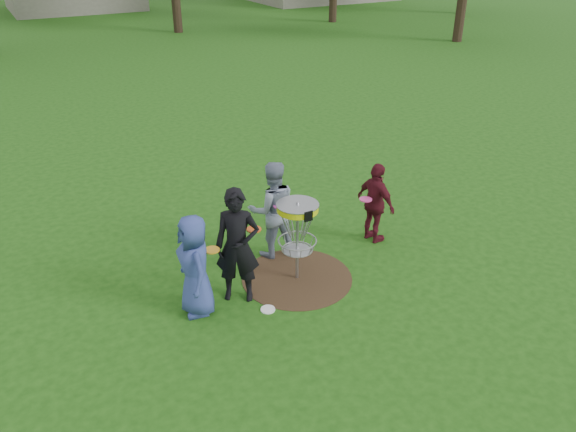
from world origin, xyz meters
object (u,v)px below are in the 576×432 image
player_black (237,246)px  player_maroon (376,203)px  player_grey (272,210)px  disc_golf_basket (297,223)px  player_blue (195,266)px

player_black → player_maroon: player_black is taller
player_black → player_maroon: size_ratio=1.23×
player_grey → disc_golf_basket: 0.88m
player_blue → disc_golf_basket: 1.73m
player_grey → player_maroon: bearing=178.1°
player_blue → player_maroon: 3.56m
player_black → disc_golf_basket: (1.03, 0.03, 0.11)m
player_black → player_grey: (1.05, 0.89, -0.05)m
player_blue → player_grey: bearing=122.2°
player_grey → player_blue: bearing=40.1°
player_blue → player_black: size_ratio=0.86×
player_grey → disc_golf_basket: bearing=101.6°
player_grey → player_maroon: 1.88m
disc_golf_basket → player_maroon: bearing=12.4°
player_black → player_grey: player_black is taller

